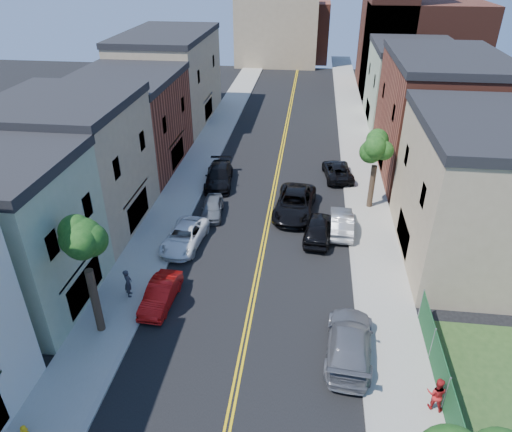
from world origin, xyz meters
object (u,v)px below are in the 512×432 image
(pedestrian_right, at_px, (436,394))
(fire_hydrant, at_px, (24,432))
(black_car_left, at_px, (219,176))
(red_sedan, at_px, (161,294))
(black_suv_lane, at_px, (295,203))
(grey_car_right, at_px, (349,342))
(dark_car_right_far, at_px, (338,171))
(black_car_right, at_px, (318,228))
(pedestrian_left, at_px, (128,283))
(silver_car_right, at_px, (341,222))
(grey_car_left, at_px, (212,207))
(white_pickup, at_px, (184,237))

(pedestrian_right, relative_size, fire_hydrant, 2.43)
(black_car_left, relative_size, fire_hydrant, 7.64)
(red_sedan, xyz_separation_m, pedestrian_right, (14.40, -5.59, 0.36))
(black_suv_lane, distance_m, fire_hydrant, 23.40)
(grey_car_right, xyz_separation_m, dark_car_right_far, (0.06, 21.48, -0.12))
(black_suv_lane, xyz_separation_m, fire_hydrant, (-10.37, -20.98, -0.35))
(dark_car_right_far, bearing_deg, black_suv_lane, 55.48)
(black_car_right, height_order, pedestrian_left, pedestrian_left)
(grey_car_right, distance_m, silver_car_right, 12.13)
(grey_car_right, xyz_separation_m, black_suv_lane, (-3.49, 14.41, 0.06))
(black_suv_lane, distance_m, pedestrian_right, 18.73)
(grey_car_left, height_order, pedestrian_right, pedestrian_right)
(white_pickup, xyz_separation_m, grey_car_left, (1.09, 4.46, -0.04))
(red_sedan, bearing_deg, pedestrian_right, -18.16)
(black_car_right, xyz_separation_m, black_suv_lane, (-1.85, 3.41, 0.07))
(pedestrian_left, relative_size, pedestrian_right, 1.02)
(grey_car_right, xyz_separation_m, fire_hydrant, (-13.86, -6.57, -0.30))
(black_car_left, relative_size, pedestrian_right, 3.14)
(black_car_left, distance_m, grey_car_right, 21.49)
(black_suv_lane, bearing_deg, black_car_right, -57.22)
(white_pickup, height_order, silver_car_right, silver_car_right)
(white_pickup, height_order, pedestrian_right, pedestrian_right)
(silver_car_right, bearing_deg, grey_car_left, -6.19)
(black_car_right, relative_size, pedestrian_left, 2.61)
(grey_car_right, distance_m, black_car_right, 11.12)
(white_pickup, relative_size, grey_car_left, 1.30)
(black_car_left, distance_m, pedestrian_right, 25.86)
(fire_hydrant, bearing_deg, black_suv_lane, 63.70)
(white_pickup, xyz_separation_m, fire_hydrant, (-2.92, -15.48, -0.18))
(red_sedan, height_order, black_car_right, black_car_right)
(silver_car_right, bearing_deg, red_sedan, 42.09)
(silver_car_right, xyz_separation_m, fire_hydrant, (-13.92, -18.70, -0.23))
(red_sedan, distance_m, white_pickup, 6.23)
(silver_car_right, xyz_separation_m, pedestrian_right, (3.60, -15.03, 0.28))
(black_car_right, distance_m, fire_hydrant, 21.40)
(pedestrian_left, distance_m, fire_hydrant, 9.65)
(red_sedan, bearing_deg, fire_hydrant, -105.55)
(black_suv_lane, bearing_deg, grey_car_left, -166.46)
(grey_car_left, height_order, dark_car_right_far, dark_car_right_far)
(grey_car_left, xyz_separation_m, pedestrian_right, (13.51, -16.27, 0.37))
(grey_car_left, distance_m, grey_car_right, 16.61)
(pedestrian_left, bearing_deg, grey_car_right, -118.33)
(black_car_left, bearing_deg, red_sedan, -97.06)
(black_car_left, relative_size, black_car_right, 1.18)
(black_car_left, distance_m, silver_car_right, 12.40)
(grey_car_right, relative_size, dark_car_right_far, 1.13)
(pedestrian_left, distance_m, pedestrian_right, 17.48)
(red_sedan, xyz_separation_m, fire_hydrant, (-3.12, -9.26, -0.16))
(black_car_left, distance_m, pedestrian_left, 15.99)
(black_car_left, bearing_deg, fire_hydrant, -103.57)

